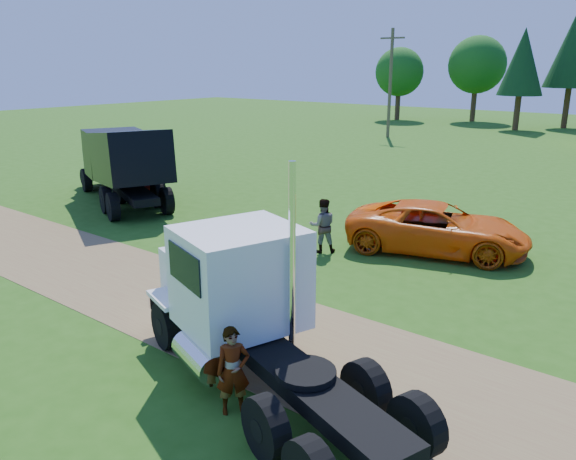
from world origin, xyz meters
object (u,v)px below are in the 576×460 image
Objects in this scene: white_semi_tractor at (241,300)px; orange_pickup at (437,228)px; navy_truck at (118,164)px; spectator_a at (233,371)px; black_dump_truck at (123,160)px.

white_semi_tractor is 1.25× the size of orange_pickup.
spectator_a is (17.24, -10.00, -0.55)m from navy_truck.
white_semi_tractor is 9.66m from orange_pickup.
white_semi_tractor reaches higher than navy_truck.
spectator_a is at bearing -16.32° from navy_truck.
white_semi_tractor is 1.18× the size of navy_truck.
black_dump_truck is at bearing -16.16° from navy_truck.
white_semi_tractor is at bearing -4.28° from black_dump_truck.
white_semi_tractor reaches higher than black_dump_truck.
white_semi_tractor reaches higher than orange_pickup.
navy_truck is 19.93m from spectator_a.
navy_truck reaches higher than spectator_a.
orange_pickup is at bearing 32.91° from black_dump_truck.
navy_truck is 3.80× the size of spectator_a.
white_semi_tractor is 18.48m from navy_truck.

